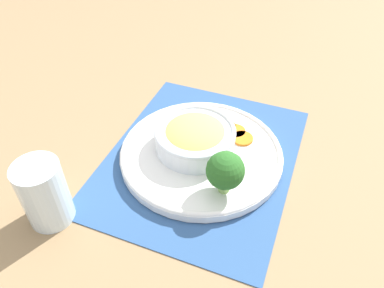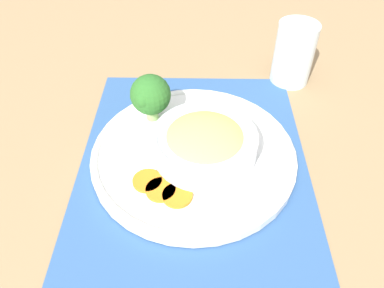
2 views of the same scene
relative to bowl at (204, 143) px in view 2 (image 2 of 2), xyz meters
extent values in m
plane|color=#8C704C|center=(0.01, 0.02, -0.05)|extent=(4.00, 4.00, 0.00)
cube|color=#2D5184|center=(0.01, 0.02, -0.05)|extent=(0.46, 0.37, 0.00)
cylinder|color=white|center=(0.01, 0.02, -0.04)|extent=(0.32, 0.32, 0.02)
torus|color=white|center=(0.01, 0.02, -0.03)|extent=(0.32, 0.32, 0.01)
cylinder|color=silver|center=(0.00, 0.00, -0.01)|extent=(0.16, 0.16, 0.04)
torus|color=silver|center=(0.00, 0.00, 0.01)|extent=(0.16, 0.16, 0.01)
ellipsoid|color=#E0B75B|center=(0.00, 0.00, 0.00)|extent=(0.13, 0.13, 0.05)
cylinder|color=#84AD5B|center=(0.09, 0.09, -0.01)|extent=(0.02, 0.02, 0.03)
sphere|color=#286023|center=(0.09, 0.09, 0.02)|extent=(0.07, 0.07, 0.07)
sphere|color=#286023|center=(0.07, 0.10, 0.03)|extent=(0.03, 0.03, 0.03)
sphere|color=#286023|center=(0.11, 0.08, 0.03)|extent=(0.03, 0.03, 0.03)
cylinder|color=orange|center=(-0.06, 0.08, -0.02)|extent=(0.04, 0.04, 0.01)
cylinder|color=orange|center=(-0.07, 0.06, -0.02)|extent=(0.04, 0.04, 0.01)
cylinder|color=orange|center=(-0.08, 0.04, -0.02)|extent=(0.04, 0.04, 0.01)
cylinder|color=silver|center=(0.24, -0.18, 0.01)|extent=(0.08, 0.08, 0.12)
cylinder|color=silver|center=(0.24, -0.18, -0.01)|extent=(0.07, 0.07, 0.07)
camera|label=1|loc=(0.52, 0.19, 0.49)|focal=35.00mm
camera|label=2|loc=(-0.41, 0.02, 0.40)|focal=35.00mm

